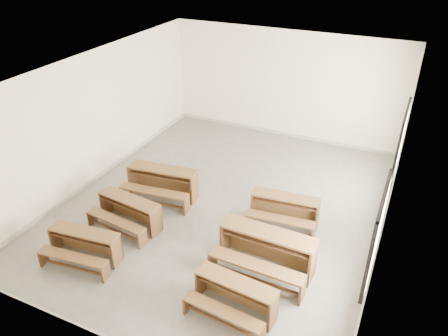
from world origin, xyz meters
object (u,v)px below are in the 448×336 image
at_px(desk_set_3, 235,295).
at_px(desk_set_5, 284,208).
at_px(desk_set_1, 129,210).
at_px(desk_set_0, 84,243).
at_px(desk_set_2, 162,181).
at_px(desk_set_4, 266,248).

xyz_separation_m(desk_set_3, desk_set_5, (-0.03, 2.75, 0.01)).
relative_size(desk_set_1, desk_set_3, 1.04).
bearing_deg(desk_set_3, desk_set_0, -174.48).
xyz_separation_m(desk_set_2, desk_set_3, (3.00, -2.52, -0.06)).
bearing_deg(desk_set_0, desk_set_2, 79.17).
bearing_deg(desk_set_4, desk_set_0, -157.73).
bearing_deg(desk_set_1, desk_set_4, 6.58).
bearing_deg(desk_set_2, desk_set_0, -101.08).
distance_m(desk_set_2, desk_set_5, 2.98).
distance_m(desk_set_0, desk_set_5, 4.20).
distance_m(desk_set_3, desk_set_5, 2.75).
bearing_deg(desk_set_3, desk_set_4, 90.36).
bearing_deg(desk_set_3, desk_set_5, 95.95).
bearing_deg(desk_set_5, desk_set_3, -95.19).
distance_m(desk_set_4, desk_set_5, 1.53).
relative_size(desk_set_4, desk_set_5, 1.19).
relative_size(desk_set_1, desk_set_5, 1.01).
height_order(desk_set_3, desk_set_4, desk_set_4).
height_order(desk_set_1, desk_set_4, desk_set_4).
height_order(desk_set_0, desk_set_3, desk_set_3).
height_order(desk_set_0, desk_set_5, desk_set_5).
relative_size(desk_set_3, desk_set_5, 0.97).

